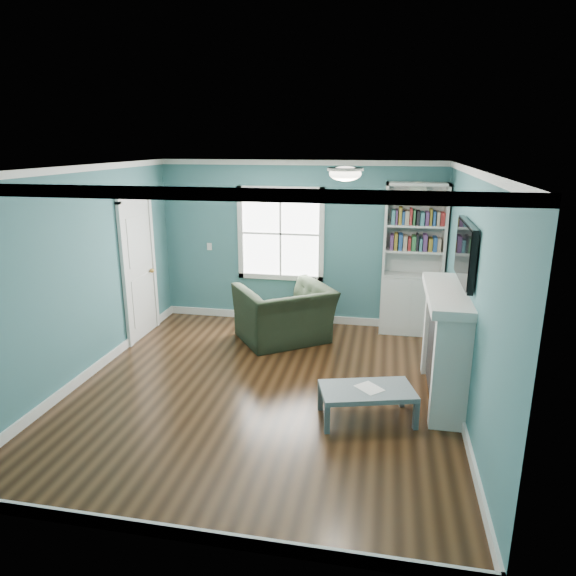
# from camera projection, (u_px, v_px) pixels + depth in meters

# --- Properties ---
(floor) EXTENTS (5.00, 5.00, 0.00)m
(floor) POSITION_uv_depth(u_px,v_px,m) (263.00, 389.00, 6.17)
(floor) COLOR black
(floor) RESTS_ON ground
(room_walls) EXTENTS (5.00, 5.00, 5.00)m
(room_walls) POSITION_uv_depth(u_px,v_px,m) (261.00, 261.00, 5.73)
(room_walls) COLOR teal
(room_walls) RESTS_ON ground
(trim) EXTENTS (4.50, 5.00, 2.60)m
(trim) POSITION_uv_depth(u_px,v_px,m) (262.00, 290.00, 5.83)
(trim) COLOR white
(trim) RESTS_ON ground
(window) EXTENTS (1.40, 0.06, 1.50)m
(window) POSITION_uv_depth(u_px,v_px,m) (281.00, 234.00, 8.17)
(window) COLOR white
(window) RESTS_ON room_walls
(bookshelf) EXTENTS (0.90, 0.35, 2.31)m
(bookshelf) POSITION_uv_depth(u_px,v_px,m) (412.00, 275.00, 7.76)
(bookshelf) COLOR silver
(bookshelf) RESTS_ON ground
(fireplace) EXTENTS (0.44, 1.58, 1.30)m
(fireplace) POSITION_uv_depth(u_px,v_px,m) (445.00, 346.00, 5.80)
(fireplace) COLOR black
(fireplace) RESTS_ON ground
(tv) EXTENTS (0.06, 1.10, 0.65)m
(tv) POSITION_uv_depth(u_px,v_px,m) (465.00, 252.00, 5.48)
(tv) COLOR black
(tv) RESTS_ON fireplace
(door) EXTENTS (0.12, 0.98, 2.17)m
(door) POSITION_uv_depth(u_px,v_px,m) (139.00, 267.00, 7.60)
(door) COLOR silver
(door) RESTS_ON ground
(ceiling_fixture) EXTENTS (0.38, 0.38, 0.15)m
(ceiling_fixture) POSITION_uv_depth(u_px,v_px,m) (345.00, 173.00, 5.40)
(ceiling_fixture) COLOR white
(ceiling_fixture) RESTS_ON room_walls
(light_switch) EXTENTS (0.08, 0.01, 0.12)m
(light_switch) POSITION_uv_depth(u_px,v_px,m) (209.00, 247.00, 8.46)
(light_switch) COLOR white
(light_switch) RESTS_ON room_walls
(recliner) EXTENTS (1.51, 1.41, 1.11)m
(recliner) POSITION_uv_depth(u_px,v_px,m) (284.00, 305.00, 7.54)
(recliner) COLOR black
(recliner) RESTS_ON ground
(coffee_table) EXTENTS (1.08, 0.78, 0.36)m
(coffee_table) POSITION_uv_depth(u_px,v_px,m) (367.00, 393.00, 5.42)
(coffee_table) COLOR #505A60
(coffee_table) RESTS_ON ground
(paper_sheet) EXTENTS (0.34, 0.34, 0.00)m
(paper_sheet) POSITION_uv_depth(u_px,v_px,m) (369.00, 388.00, 5.42)
(paper_sheet) COLOR white
(paper_sheet) RESTS_ON coffee_table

